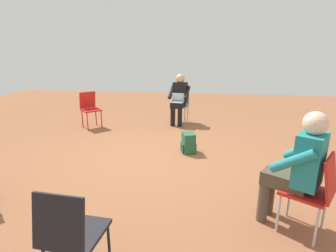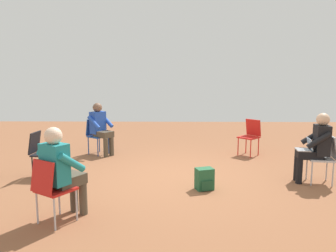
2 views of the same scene
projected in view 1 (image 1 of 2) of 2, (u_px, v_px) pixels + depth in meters
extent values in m
plane|color=brown|center=(147.00, 159.00, 4.44)|extent=(15.15, 15.15, 0.00)
cube|color=black|center=(77.00, 233.00, 1.98)|extent=(0.43, 0.43, 0.03)
cylinder|color=black|center=(72.00, 239.00, 2.23)|extent=(0.02, 0.02, 0.42)
cylinder|color=black|center=(109.00, 245.00, 2.16)|extent=(0.02, 0.02, 0.42)
cube|color=black|center=(58.00, 224.00, 1.74)|extent=(0.39, 0.12, 0.40)
cube|color=#B7B7BC|center=(180.00, 106.00, 6.64)|extent=(0.45, 0.45, 0.03)
cylinder|color=#B7B7BC|center=(185.00, 117.00, 6.50)|extent=(0.02, 0.02, 0.42)
cylinder|color=#B7B7BC|center=(172.00, 116.00, 6.59)|extent=(0.02, 0.02, 0.42)
cylinder|color=#B7B7BC|center=(188.00, 114.00, 6.81)|extent=(0.02, 0.02, 0.42)
cylinder|color=#B7B7BC|center=(175.00, 113.00, 6.91)|extent=(0.02, 0.02, 0.42)
cube|color=#B7B7BC|center=(182.00, 96.00, 6.76)|extent=(0.39, 0.15, 0.40)
cube|color=red|center=(305.00, 192.00, 2.56)|extent=(0.55, 0.55, 0.03)
cylinder|color=#B7B7BC|center=(278.00, 213.00, 2.60)|extent=(0.02, 0.02, 0.42)
cylinder|color=#B7B7BC|center=(289.00, 199.00, 2.85)|extent=(0.02, 0.02, 0.42)
cylinder|color=#B7B7BC|center=(316.00, 227.00, 2.39)|extent=(0.02, 0.02, 0.42)
cylinder|color=#B7B7BC|center=(324.00, 211.00, 2.64)|extent=(0.02, 0.02, 0.42)
cube|color=red|center=(331.00, 178.00, 2.38)|extent=(0.28, 0.37, 0.40)
cube|color=red|center=(91.00, 110.00, 6.18)|extent=(0.57, 0.57, 0.03)
cylinder|color=red|center=(102.00, 120.00, 6.21)|extent=(0.02, 0.02, 0.42)
cylinder|color=red|center=(87.00, 122.00, 6.01)|extent=(0.02, 0.02, 0.42)
cylinder|color=red|center=(96.00, 117.00, 6.47)|extent=(0.02, 0.02, 0.42)
cylinder|color=red|center=(82.00, 119.00, 6.27)|extent=(0.02, 0.02, 0.42)
cube|color=red|center=(87.00, 100.00, 6.27)|extent=(0.33, 0.33, 0.40)
cylinder|color=black|center=(180.00, 118.00, 6.35)|extent=(0.11, 0.11, 0.45)
cylinder|color=black|center=(173.00, 117.00, 6.40)|extent=(0.11, 0.11, 0.45)
cube|color=black|center=(178.00, 104.00, 6.45)|extent=(0.36, 0.46, 0.14)
cube|color=black|center=(180.00, 93.00, 6.55)|extent=(0.37, 0.27, 0.52)
sphere|color=#DBAD89|center=(180.00, 78.00, 6.45)|extent=(0.22, 0.22, 0.22)
cylinder|color=black|center=(187.00, 93.00, 6.40)|extent=(0.15, 0.40, 0.31)
cylinder|color=black|center=(171.00, 92.00, 6.51)|extent=(0.15, 0.40, 0.31)
cube|color=#9EA0A5|center=(177.00, 102.00, 6.32)|extent=(0.33, 0.26, 0.02)
cube|color=#B2D1F2|center=(178.00, 97.00, 6.40)|extent=(0.30, 0.09, 0.20)
cylinder|color=#4C4233|center=(263.00, 202.00, 2.77)|extent=(0.11, 0.11, 0.45)
cylinder|color=#4C4233|center=(269.00, 195.00, 2.90)|extent=(0.11, 0.11, 0.45)
cube|color=#4C4233|center=(285.00, 179.00, 2.65)|extent=(0.52, 0.48, 0.14)
cube|color=teal|center=(310.00, 160.00, 2.46)|extent=(0.37, 0.40, 0.52)
sphere|color=beige|center=(316.00, 123.00, 2.37)|extent=(0.22, 0.22, 0.22)
cylinder|color=teal|center=(292.00, 161.00, 2.37)|extent=(0.38, 0.29, 0.31)
cylinder|color=teal|center=(304.00, 149.00, 2.67)|extent=(0.38, 0.29, 0.31)
cube|color=#235B38|center=(188.00, 143.00, 4.71)|extent=(0.28, 0.33, 0.36)
cube|color=#1C492C|center=(188.00, 147.00, 4.73)|extent=(0.30, 0.26, 0.16)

